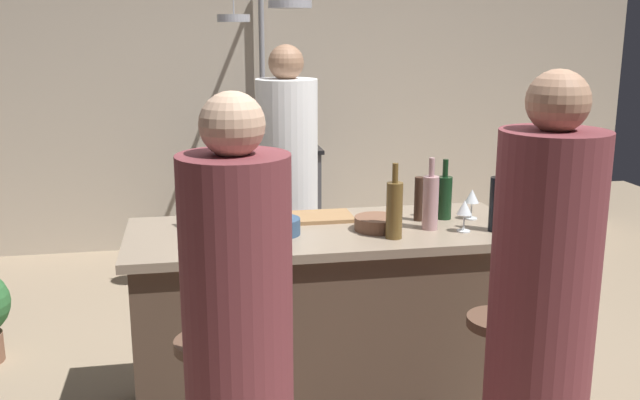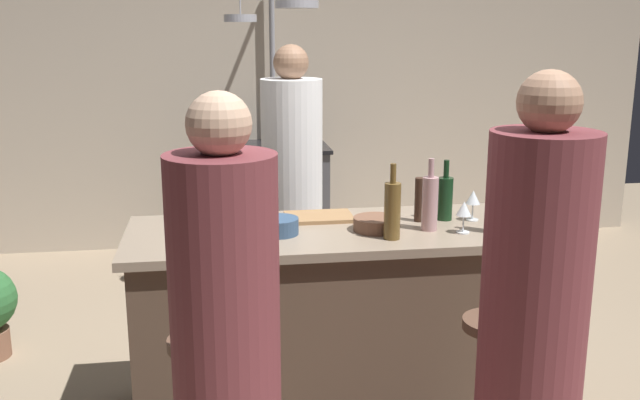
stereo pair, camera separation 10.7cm
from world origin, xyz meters
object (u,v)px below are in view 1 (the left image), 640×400
object	(u,v)px
pepper_mill	(419,199)
mixing_bowl_blue	(280,226)
cutting_board	(318,217)
wine_bottle_white	(203,203)
guest_left	(239,368)
wine_bottle_red	(444,196)
wine_glass_by_chef	(464,209)
bar_stool_right	(496,387)
wine_bottle_dark	(497,203)
wine_bottle_rose	(431,201)
wine_glass_near_left_guest	(472,198)
mixing_bowl_ceramic	(222,238)
chef	(288,200)
wine_bottle_amber	(394,209)
mixing_bowl_wooden	(377,223)
stove_range	(268,200)
guest_right	(540,337)

from	to	relation	value
pepper_mill	mixing_bowl_blue	distance (m)	0.69
cutting_board	mixing_bowl_blue	xyz separation A→B (m)	(-0.21, -0.23, 0.03)
wine_bottle_white	guest_left	bearing A→B (deg)	-86.14
wine_bottle_red	wine_glass_by_chef	xyz separation A→B (m)	(0.01, -0.23, -0.00)
guest_left	bar_stool_right	bearing A→B (deg)	20.35
wine_bottle_dark	wine_bottle_rose	size ratio (longest dim) A/B	1.01
bar_stool_right	wine_bottle_red	bearing A→B (deg)	89.36
wine_glass_near_left_guest	mixing_bowl_ceramic	xyz separation A→B (m)	(-1.20, -0.22, -0.07)
chef	wine_bottle_amber	distance (m)	1.28
bar_stool_right	wine_bottle_dark	xyz separation A→B (m)	(0.17, 0.45, 0.66)
wine_glass_near_left_guest	mixing_bowl_blue	bearing A→B (deg)	-174.21
guest_left	mixing_bowl_wooden	size ratio (longest dim) A/B	7.77
cutting_board	wine_bottle_dark	bearing A→B (deg)	-25.10
stove_range	chef	distance (m)	1.46
stove_range	wine_bottle_dark	size ratio (longest dim) A/B	2.68
guest_left	wine_bottle_dark	bearing A→B (deg)	34.50
bar_stool_right	guest_left	size ratio (longest dim) A/B	0.42
wine_bottle_dark	wine_bottle_amber	distance (m)	0.49
wine_glass_by_chef	wine_glass_near_left_guest	world-z (taller)	same
wine_bottle_red	wine_bottle_amber	bearing A→B (deg)	-140.26
chef	guest_right	distance (m)	2.13
cutting_board	guest_left	bearing A→B (deg)	-111.43
guest_left	wine_bottle_red	size ratio (longest dim) A/B	5.60
wine_glass_by_chef	wine_glass_near_left_guest	xyz separation A→B (m)	(0.12, 0.20, 0.00)
cutting_board	pepper_mill	size ratio (longest dim) A/B	1.52
guest_right	wine_bottle_white	distance (m)	1.58
bar_stool_right	mixing_bowl_ceramic	size ratio (longest dim) A/B	3.17
chef	guest_left	size ratio (longest dim) A/B	1.05
wine_bottle_red	mixing_bowl_ceramic	xyz separation A→B (m)	(-1.07, -0.25, -0.08)
wine_bottle_amber	wine_bottle_white	bearing A→B (deg)	160.14
wine_glass_by_chef	pepper_mill	bearing A→B (deg)	121.91
chef	cutting_board	bearing A→B (deg)	-87.95
wine_glass_by_chef	mixing_bowl_blue	bearing A→B (deg)	172.62
wine_bottle_red	wine_bottle_rose	xyz separation A→B (m)	(-0.13, -0.16, 0.02)
wine_bottle_white	wine_bottle_amber	size ratio (longest dim) A/B	0.94
cutting_board	mixing_bowl_blue	world-z (taller)	mixing_bowl_blue
guest_right	wine_bottle_amber	world-z (taller)	guest_right
stove_range	mixing_bowl_ceramic	size ratio (longest dim) A/B	4.16
cutting_board	wine_bottle_amber	size ratio (longest dim) A/B	0.96
wine_bottle_dark	mixing_bowl_wooden	world-z (taller)	wine_bottle_dark
stove_range	wine_bottle_amber	bearing A→B (deg)	-84.31
cutting_board	wine_bottle_rose	xyz separation A→B (m)	(0.47, -0.27, 0.12)
chef	mixing_bowl_ceramic	distance (m)	1.29
guest_left	wine_bottle_amber	size ratio (longest dim) A/B	4.88
pepper_mill	wine_glass_near_left_guest	size ratio (longest dim) A/B	1.44
wine_bottle_dark	mixing_bowl_blue	size ratio (longest dim) A/B	1.83
stove_range	wine_bottle_white	size ratio (longest dim) A/B	2.84
chef	guest_left	distance (m)	2.09
wine_glass_by_chef	mixing_bowl_ceramic	distance (m)	1.08
wine_glass_near_left_guest	mixing_bowl_wooden	xyz separation A→B (m)	(-0.49, -0.10, -0.07)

